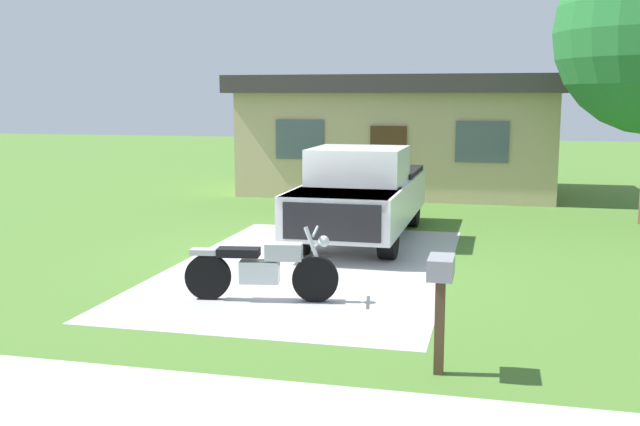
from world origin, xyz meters
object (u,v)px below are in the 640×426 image
at_px(motorcycle, 262,268).
at_px(neighbor_house, 400,133).
at_px(pickup_truck, 363,192).
at_px(mailbox, 441,283).

height_order(motorcycle, neighbor_house, neighbor_house).
bearing_deg(neighbor_house, motorcycle, -91.21).
height_order(pickup_truck, mailbox, pickup_truck).
bearing_deg(mailbox, motorcycle, 139.38).
relative_size(pickup_truck, mailbox, 4.48).
bearing_deg(motorcycle, mailbox, -40.62).
height_order(motorcycle, pickup_truck, pickup_truck).
height_order(motorcycle, mailbox, mailbox).
relative_size(motorcycle, mailbox, 1.75).
distance_m(motorcycle, pickup_truck, 5.09).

